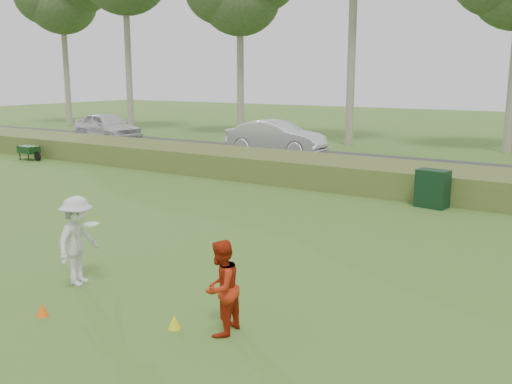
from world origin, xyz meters
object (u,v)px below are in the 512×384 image
Objects in this scene: cone_orange at (42,309)px; car_mid at (276,137)px; player_white at (78,241)px; utility_cabinet at (432,189)px; car_left at (107,127)px; player_red at (221,288)px; cone_yellow at (175,322)px.

cone_orange is 19.79m from car_mid.
player_white reaches higher than utility_cabinet.
player_white is 1.67m from cone_orange.
utility_cabinet is (3.16, 11.36, 0.46)m from cone_orange.
player_white is at bearing -103.03° from utility_cabinet.
player_white is at bearing -123.65° from car_left.
cone_orange is 0.04× the size of car_left.
player_red is at bearing -110.56° from player_white.
player_red is at bearing -155.06° from car_mid.
player_red is 6.71× the size of cone_orange.
car_mid reaches higher than cone_orange.
player_white is 7.43× the size of cone_yellow.
car_mid is at bearing 109.46° from cone_orange.
player_white is at bearing 115.71° from cone_orange.
utility_cabinet is 0.23× the size of car_left.
player_red is at bearing -118.81° from car_left.
car_left is (-17.10, 16.69, 0.05)m from player_white.
car_mid is (-5.94, 17.30, 0.03)m from player_white.
player_red is 10.30m from utility_cabinet.
car_left is 0.99× the size of car_mid.
cone_yellow is (-0.72, -0.26, -0.63)m from player_red.
car_mid is at bearing 151.00° from utility_cabinet.
car_left reaches higher than utility_cabinet.
utility_cabinet is at bearing 173.15° from player_red.
cone_yellow is at bearing 20.61° from cone_orange.
player_red is at bearing 20.43° from cone_orange.
cone_yellow is (2.80, -0.54, -0.73)m from player_white.
cone_orange is 11.80m from utility_cabinet.
player_white is 10.72m from utility_cabinet.
cone_yellow is 19.88m from car_mid.
car_left is (-20.91, 6.67, 0.33)m from utility_cabinet.
cone_orange is (-2.87, -1.07, -0.63)m from player_red.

